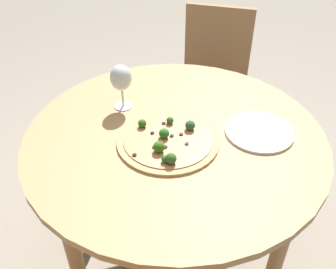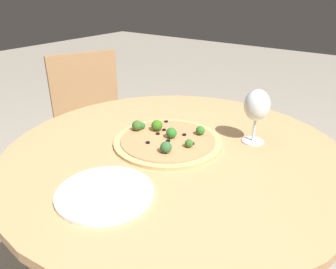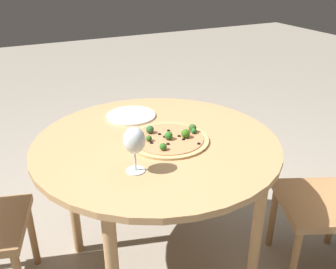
# 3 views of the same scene
# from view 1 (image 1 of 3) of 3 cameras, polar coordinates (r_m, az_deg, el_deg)

# --- Properties ---
(ground_plane) EXTENTS (12.00, 12.00, 0.00)m
(ground_plane) POSITION_cam_1_polar(r_m,az_deg,el_deg) (1.90, 0.77, -18.34)
(ground_plane) COLOR gray
(dining_table) EXTENTS (1.08, 1.08, 0.76)m
(dining_table) POSITION_cam_1_polar(r_m,az_deg,el_deg) (1.39, 1.00, -2.61)
(dining_table) COLOR tan
(dining_table) RESTS_ON ground_plane
(chair) EXTENTS (0.49, 0.49, 0.90)m
(chair) POSITION_cam_1_polar(r_m,az_deg,el_deg) (2.21, 6.69, 7.55)
(chair) COLOR #997047
(chair) RESTS_ON ground_plane
(pizza) EXTENTS (0.36, 0.36, 0.05)m
(pizza) POSITION_cam_1_polar(r_m,az_deg,el_deg) (1.29, -0.02, -0.79)
(pizza) COLOR tan
(pizza) RESTS_ON dining_table
(wine_glass) EXTENTS (0.08, 0.08, 0.18)m
(wine_glass) POSITION_cam_1_polar(r_m,az_deg,el_deg) (1.43, -7.17, 8.44)
(wine_glass) COLOR silver
(wine_glass) RESTS_ON dining_table
(plate_near) EXTENTS (0.25, 0.25, 0.01)m
(plate_near) POSITION_cam_1_polar(r_m,az_deg,el_deg) (1.38, 13.69, 0.47)
(plate_near) COLOR silver
(plate_near) RESTS_ON dining_table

